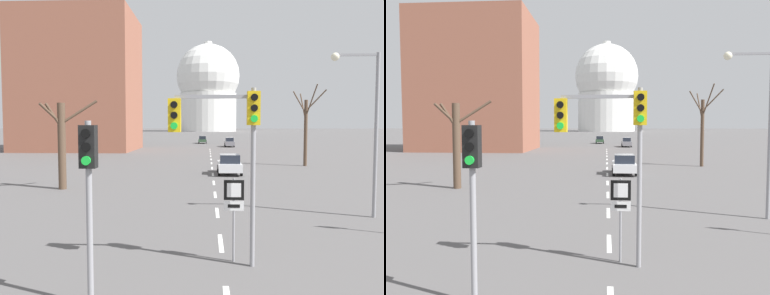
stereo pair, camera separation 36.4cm
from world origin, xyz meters
The scene contains 23 objects.
lane_stripe_1 centered at (0.00, 8.89, 0.00)m, with size 0.16×2.00×0.01m, color silver.
lane_stripe_2 centered at (0.00, 13.39, 0.00)m, with size 0.16×2.00×0.01m, color silver.
lane_stripe_3 centered at (0.00, 17.89, 0.00)m, with size 0.16×2.00×0.01m, color silver.
lane_stripe_4 centered at (0.00, 22.39, 0.00)m, with size 0.16×2.00×0.01m, color silver.
lane_stripe_5 centered at (0.00, 26.89, 0.00)m, with size 0.16×2.00×0.01m, color silver.
lane_stripe_6 centered at (0.00, 31.39, 0.00)m, with size 0.16×2.00×0.01m, color silver.
lane_stripe_7 centered at (0.00, 35.89, 0.00)m, with size 0.16×2.00×0.01m, color silver.
lane_stripe_8 centered at (0.00, 40.39, 0.00)m, with size 0.16×2.00×0.01m, color silver.
lane_stripe_9 centered at (0.00, 44.89, 0.00)m, with size 0.16×2.00×0.01m, color silver.
lane_stripe_10 centered at (0.00, 49.39, 0.00)m, with size 0.16×2.00×0.01m, color silver.
lane_stripe_11 centered at (0.00, 53.89, 0.00)m, with size 0.16×2.00×0.01m, color silver.
lane_stripe_12 centered at (0.00, 58.39, 0.00)m, with size 0.16×2.00×0.01m, color silver.
traffic_signal_centre_tall centered at (0.05, 6.78, 3.94)m, with size 2.61×0.34×5.17m.
traffic_signal_near_left centered at (-3.13, 4.26, 2.96)m, with size 0.36×0.34×4.21m.
route_sign_post centered at (0.32, 7.13, 1.72)m, with size 0.60×0.08×2.53m.
street_lamp_right centered at (6.53, 12.80, 4.53)m, with size 2.11×0.36×7.26m.
sedan_near_left centered at (-1.48, 78.44, 0.83)m, with size 1.80×4.19×1.63m.
sedan_near_right centered at (3.68, 65.89, 0.87)m, with size 1.76×4.56×1.77m.
sedan_mid_centre centered at (1.38, 27.26, 0.82)m, with size 1.98×4.06×1.66m.
bare_tree_left_near centered at (-9.70, 19.43, 3.00)m, with size 3.20×1.69×5.73m.
bare_tree_right_near centered at (9.35, 33.68, 3.84)m, with size 3.26×3.21×8.02m.
capitol_dome centered at (0.00, 230.97, 26.97)m, with size 39.19×39.19×55.36m.
apartment_block_left centered at (-21.12, 56.23, 10.85)m, with size 18.00×14.00×21.69m, color #935642.
Camera 1 is at (-0.49, -3.95, 4.12)m, focal length 35.00 mm.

